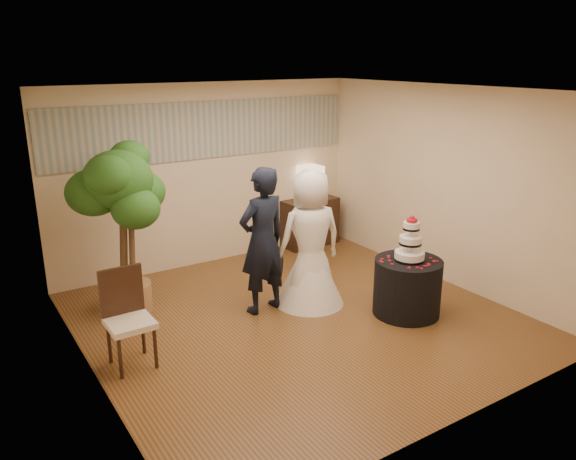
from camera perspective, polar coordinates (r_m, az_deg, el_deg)
floor at (r=7.16m, az=1.08°, el=-8.99°), size 5.00×5.00×0.00m
ceiling at (r=6.42m, az=1.23°, el=14.00°), size 5.00×5.00×0.00m
wall_back at (r=8.78m, az=-8.06°, el=5.52°), size 5.00×0.06×2.80m
wall_front at (r=4.90m, az=17.80°, el=-4.79°), size 5.00×0.06×2.80m
wall_left at (r=5.70m, az=-20.17°, el=-1.88°), size 0.06×5.00×2.80m
wall_right at (r=8.28m, az=15.70°, el=4.32°), size 0.06×5.00×2.80m
mural_border at (r=8.65m, az=-8.20°, el=10.04°), size 4.90×0.02×0.85m
groom at (r=7.04m, az=-2.60°, el=-1.12°), size 0.75×0.54×1.89m
bride at (r=7.27m, az=2.28°, el=-0.87°), size 1.04×1.04×1.81m
cake_table at (r=7.31m, az=12.02°, el=-5.69°), size 1.02×1.02×0.72m
wedding_cake at (r=7.08m, az=12.35°, el=-0.82°), size 0.38×0.38×0.58m
console at (r=9.72m, az=2.26°, el=0.80°), size 1.01×0.50×0.82m
table_lamp at (r=9.54m, az=2.31°, el=4.82°), size 0.34×0.34×0.58m
ficus_tree at (r=7.25m, az=-16.46°, el=0.04°), size 1.33×1.33×2.21m
side_chair at (r=6.16m, az=-15.78°, el=-8.84°), size 0.49×0.51×1.05m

